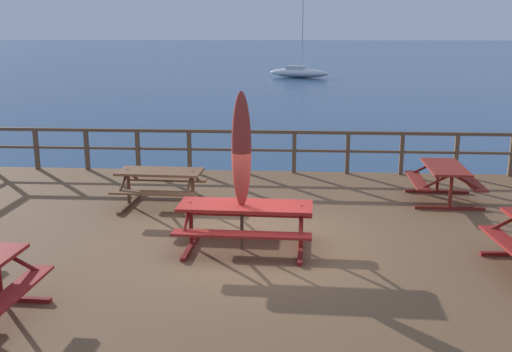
{
  "coord_description": "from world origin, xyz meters",
  "views": [
    {
      "loc": [
        0.69,
        -9.5,
        4.39
      ],
      "look_at": [
        0.0,
        0.82,
        1.86
      ],
      "focal_mm": 41.63,
      "sensor_mm": 36.0,
      "label": 1
    }
  ],
  "objects_px": {
    "patio_umbrella_tall_back_left": "(241,151)",
    "sailboat_distant": "(299,72)",
    "picnic_table_back_left": "(245,216)",
    "picnic_table_mid_right": "(445,176)",
    "picnic_table_front_left": "(160,181)"
  },
  "relations": [
    {
      "from": "picnic_table_front_left",
      "to": "picnic_table_mid_right",
      "type": "relative_size",
      "value": 1.04
    },
    {
      "from": "patio_umbrella_tall_back_left",
      "to": "sailboat_distant",
      "type": "relative_size",
      "value": 0.34
    },
    {
      "from": "picnic_table_front_left",
      "to": "patio_umbrella_tall_back_left",
      "type": "height_order",
      "value": "patio_umbrella_tall_back_left"
    },
    {
      "from": "picnic_table_front_left",
      "to": "patio_umbrella_tall_back_left",
      "type": "bearing_deg",
      "value": -50.98
    },
    {
      "from": "sailboat_distant",
      "to": "patio_umbrella_tall_back_left",
      "type": "bearing_deg",
      "value": -91.29
    },
    {
      "from": "picnic_table_front_left",
      "to": "sailboat_distant",
      "type": "distance_m",
      "value": 47.05
    },
    {
      "from": "patio_umbrella_tall_back_left",
      "to": "sailboat_distant",
      "type": "distance_m",
      "value": 49.34
    },
    {
      "from": "picnic_table_front_left",
      "to": "patio_umbrella_tall_back_left",
      "type": "xyz_separation_m",
      "value": [
        1.89,
        -2.33,
        1.12
      ]
    },
    {
      "from": "picnic_table_mid_right",
      "to": "patio_umbrella_tall_back_left",
      "type": "distance_m",
      "value": 5.24
    },
    {
      "from": "picnic_table_back_left",
      "to": "picnic_table_front_left",
      "type": "relative_size",
      "value": 1.27
    },
    {
      "from": "picnic_table_mid_right",
      "to": "sailboat_distant",
      "type": "xyz_separation_m",
      "value": [
        -2.93,
        46.13,
        -0.9
      ]
    },
    {
      "from": "patio_umbrella_tall_back_left",
      "to": "sailboat_distant",
      "type": "bearing_deg",
      "value": 88.71
    },
    {
      "from": "picnic_table_front_left",
      "to": "patio_umbrella_tall_back_left",
      "type": "relative_size",
      "value": 0.67
    },
    {
      "from": "sailboat_distant",
      "to": "picnic_table_back_left",
      "type": "bearing_deg",
      "value": -91.22
    },
    {
      "from": "picnic_table_back_left",
      "to": "picnic_table_mid_right",
      "type": "height_order",
      "value": "same"
    }
  ]
}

